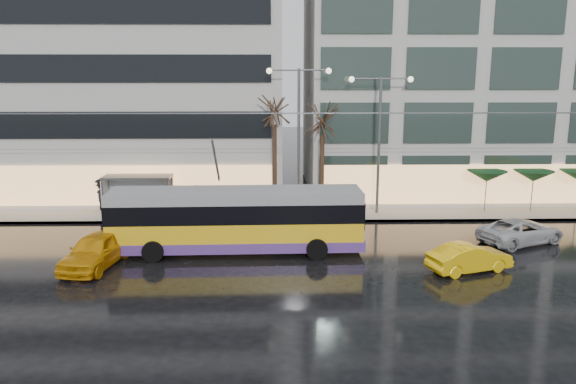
{
  "coord_description": "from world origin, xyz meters",
  "views": [
    {
      "loc": [
        0.6,
        -23.79,
        8.91
      ],
      "look_at": [
        1.21,
        5.0,
        2.76
      ],
      "focal_mm": 35.0,
      "sensor_mm": 36.0,
      "label": 1
    }
  ],
  "objects_px": {
    "taxi_a": "(96,250)",
    "street_lamp_near": "(299,121)",
    "bus_shelter": "(132,186)",
    "trolleybus": "(236,222)"
  },
  "relations": [
    {
      "from": "taxi_a",
      "to": "street_lamp_near",
      "type": "bearing_deg",
      "value": 53.29
    },
    {
      "from": "bus_shelter",
      "to": "street_lamp_near",
      "type": "relative_size",
      "value": 0.47
    },
    {
      "from": "street_lamp_near",
      "to": "taxi_a",
      "type": "distance_m",
      "value": 14.57
    },
    {
      "from": "taxi_a",
      "to": "trolleybus",
      "type": "bearing_deg",
      "value": 26.83
    },
    {
      "from": "bus_shelter",
      "to": "street_lamp_near",
      "type": "distance_m",
      "value": 11.14
    },
    {
      "from": "trolleybus",
      "to": "taxi_a",
      "type": "xyz_separation_m",
      "value": [
        -6.42,
        -2.0,
        -0.77
      ]
    },
    {
      "from": "trolleybus",
      "to": "bus_shelter",
      "type": "xyz_separation_m",
      "value": [
        -6.97,
        7.31,
        0.38
      ]
    },
    {
      "from": "bus_shelter",
      "to": "street_lamp_near",
      "type": "xyz_separation_m",
      "value": [
        10.38,
        0.11,
        4.03
      ]
    },
    {
      "from": "bus_shelter",
      "to": "trolleybus",
      "type": "bearing_deg",
      "value": -46.37
    },
    {
      "from": "bus_shelter",
      "to": "taxi_a",
      "type": "bearing_deg",
      "value": -86.62
    }
  ]
}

